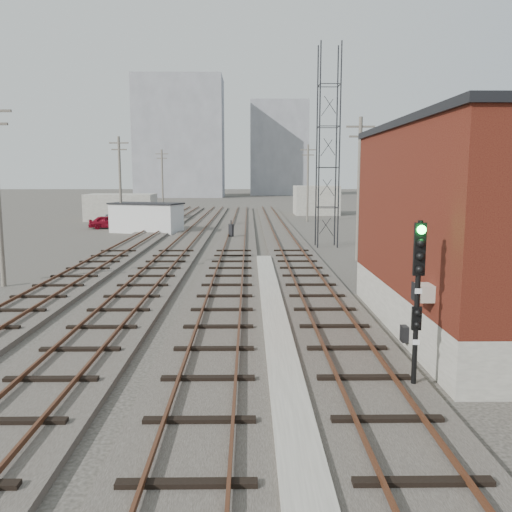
{
  "coord_description": "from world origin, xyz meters",
  "views": [
    {
      "loc": [
        -0.44,
        -6.26,
        5.37
      ],
      "look_at": [
        -0.16,
        15.14,
        2.2
      ],
      "focal_mm": 38.0,
      "sensor_mm": 36.0,
      "label": 1
    }
  ],
  "objects_px": {
    "site_trailer": "(146,218)",
    "car_silver": "(127,220)",
    "car_grey": "(126,220)",
    "signal_mast": "(418,291)",
    "car_red": "(108,222)",
    "switch_stand": "(231,231)"
  },
  "relations": [
    {
      "from": "site_trailer",
      "to": "car_silver",
      "type": "height_order",
      "value": "site_trailer"
    },
    {
      "from": "site_trailer",
      "to": "car_grey",
      "type": "distance_m",
      "value": 8.57
    },
    {
      "from": "signal_mast",
      "to": "car_red",
      "type": "xyz_separation_m",
      "value": [
        -18.63,
        42.87,
        -1.89
      ]
    },
    {
      "from": "switch_stand",
      "to": "car_grey",
      "type": "distance_m",
      "value": 17.62
    },
    {
      "from": "switch_stand",
      "to": "signal_mast",
      "type": "bearing_deg",
      "value": -56.41
    },
    {
      "from": "signal_mast",
      "to": "car_red",
      "type": "distance_m",
      "value": 46.78
    },
    {
      "from": "car_silver",
      "to": "car_grey",
      "type": "bearing_deg",
      "value": 17.44
    },
    {
      "from": "site_trailer",
      "to": "car_red",
      "type": "height_order",
      "value": "site_trailer"
    },
    {
      "from": "switch_stand",
      "to": "car_grey",
      "type": "height_order",
      "value": "switch_stand"
    },
    {
      "from": "site_trailer",
      "to": "car_silver",
      "type": "distance_m",
      "value": 7.29
    },
    {
      "from": "car_silver",
      "to": "car_grey",
      "type": "relative_size",
      "value": 1.03
    },
    {
      "from": "car_red",
      "to": "car_silver",
      "type": "distance_m",
      "value": 2.76
    },
    {
      "from": "signal_mast",
      "to": "switch_stand",
      "type": "xyz_separation_m",
      "value": [
        -5.68,
        33.51,
        -1.87
      ]
    },
    {
      "from": "signal_mast",
      "to": "car_silver",
      "type": "distance_m",
      "value": 48.44
    },
    {
      "from": "signal_mast",
      "to": "car_silver",
      "type": "bearing_deg",
      "value": 110.82
    },
    {
      "from": "signal_mast",
      "to": "switch_stand",
      "type": "bearing_deg",
      "value": 99.62
    },
    {
      "from": "car_red",
      "to": "car_silver",
      "type": "xyz_separation_m",
      "value": [
        1.42,
        2.37,
        0.05
      ]
    },
    {
      "from": "signal_mast",
      "to": "switch_stand",
      "type": "distance_m",
      "value": 34.04
    },
    {
      "from": "switch_stand",
      "to": "car_red",
      "type": "relative_size",
      "value": 0.37
    },
    {
      "from": "site_trailer",
      "to": "car_grey",
      "type": "bearing_deg",
      "value": 134.96
    },
    {
      "from": "car_grey",
      "to": "signal_mast",
      "type": "bearing_deg",
      "value": -156.59
    },
    {
      "from": "car_grey",
      "to": "car_silver",
      "type": "bearing_deg",
      "value": -157.8
    }
  ]
}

